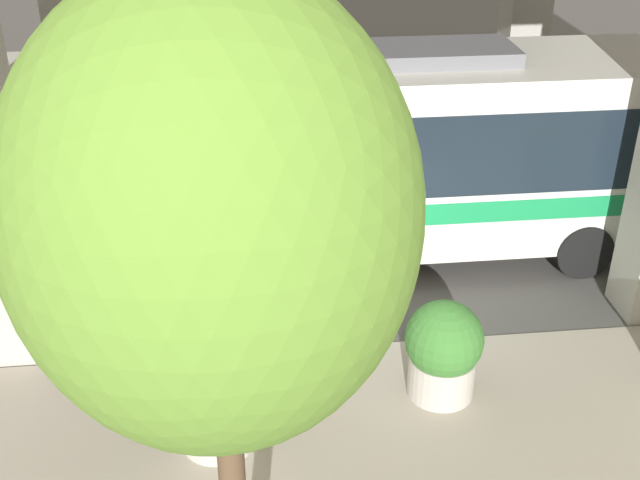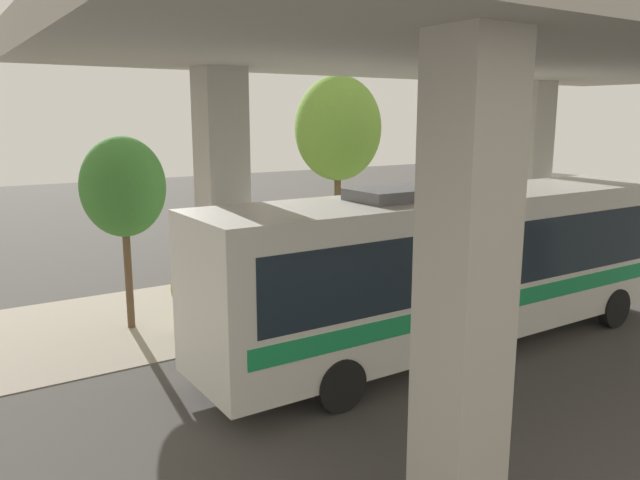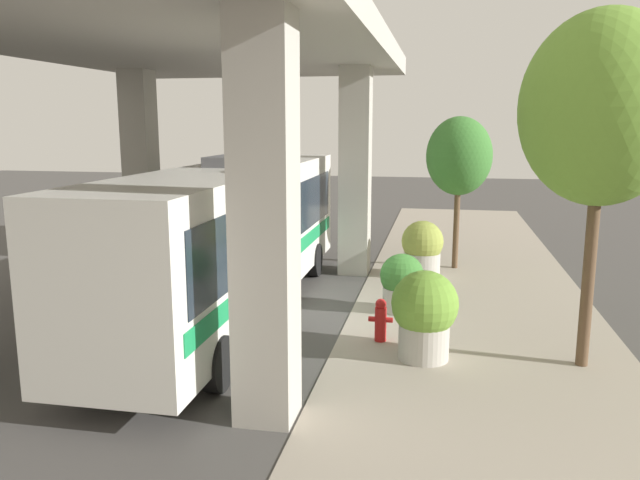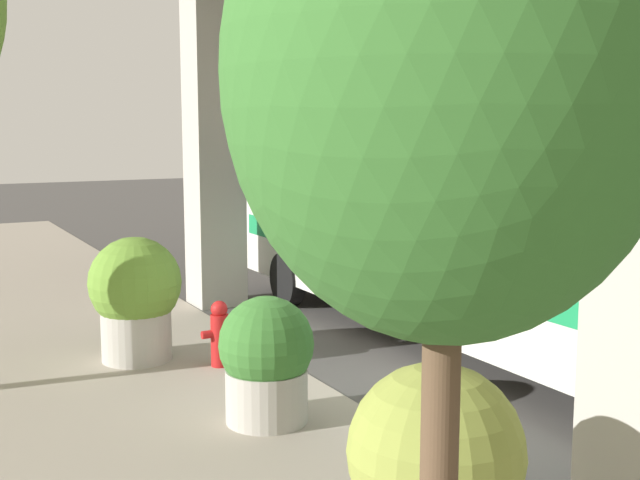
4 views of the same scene
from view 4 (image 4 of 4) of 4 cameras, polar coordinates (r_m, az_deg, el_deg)
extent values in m
plane|color=#474442|center=(10.82, -0.35, -9.89)|extent=(80.00, 80.00, 0.00)
cube|color=gray|center=(9.86, -16.31, -12.01)|extent=(6.00, 40.00, 0.02)
cube|color=#ADA89E|center=(15.00, -7.57, 7.22)|extent=(0.90, 0.90, 6.25)
cube|color=#ADA89E|center=(18.67, 13.12, 7.26)|extent=(0.90, 0.90, 6.25)
cube|color=silver|center=(11.76, 12.31, 1.43)|extent=(2.52, 12.53, 3.13)
cube|color=#19232D|center=(11.72, 12.37, 3.25)|extent=(2.56, 11.53, 1.38)
cube|color=#198C4C|center=(11.85, 12.22, -1.58)|extent=(2.56, 11.90, 0.38)
cube|color=slate|center=(10.77, 16.98, 9.63)|extent=(1.26, 3.13, 0.24)
cylinder|color=black|center=(15.00, -2.32, -2.80)|extent=(0.28, 1.00, 1.00)
cylinder|color=black|center=(16.16, 5.22, -2.04)|extent=(0.28, 1.00, 1.00)
cylinder|color=#B21919|center=(11.33, -7.15, -7.13)|extent=(0.25, 0.25, 0.76)
sphere|color=#B21919|center=(11.22, -7.19, -4.90)|extent=(0.24, 0.24, 0.24)
cylinder|color=#B21919|center=(11.24, -8.04, -6.68)|extent=(0.15, 0.11, 0.11)
cylinder|color=#B21919|center=(11.37, -6.29, -6.48)|extent=(0.15, 0.11, 0.11)
cylinder|color=#ADA89E|center=(11.83, -12.91, -6.55)|extent=(0.99, 0.99, 0.78)
sphere|color=olive|center=(11.67, -13.02, -2.98)|extent=(1.31, 1.31, 1.31)
sphere|color=orange|center=(11.65, -12.27, -4.09)|extent=(0.35, 0.35, 0.35)
sphere|color=olive|center=(5.84, 8.23, -14.69)|extent=(1.25, 1.25, 1.25)
sphere|color=#993F8C|center=(5.91, 9.96, -16.45)|extent=(0.38, 0.38, 0.38)
cylinder|color=#ADA89E|center=(9.27, -3.81, -11.01)|extent=(0.93, 0.93, 0.63)
sphere|color=#38722D|center=(9.09, -3.85, -7.38)|extent=(1.08, 1.08, 1.08)
sphere|color=#993F8C|center=(9.10, -2.91, -8.44)|extent=(0.33, 0.33, 0.33)
ellipsoid|color=#38722D|center=(3.69, 9.08, 11.64)|extent=(2.04, 2.04, 2.44)
camera|label=1|loc=(12.40, -56.07, 23.73)|focal=45.00mm
camera|label=2|loc=(17.58, 66.90, 9.54)|focal=35.00mm
camera|label=3|loc=(23.13, -21.85, 10.74)|focal=35.00mm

